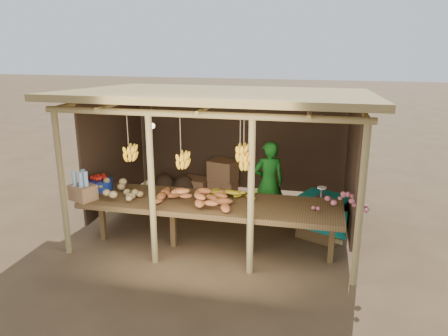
# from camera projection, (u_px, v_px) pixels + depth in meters

# --- Properties ---
(ground) EXTENTS (60.00, 60.00, 0.00)m
(ground) POSITION_uv_depth(u_px,v_px,m) (224.00, 225.00, 7.66)
(ground) COLOR brown
(ground) RESTS_ON ground
(stall_structure) EXTENTS (4.70, 3.50, 2.43)m
(stall_structure) POSITION_uv_depth(u_px,v_px,m) (223.00, 117.00, 7.13)
(stall_structure) COLOR #9D8751
(stall_structure) RESTS_ON ground
(counter) EXTENTS (3.90, 1.05, 0.80)m
(counter) POSITION_uv_depth(u_px,v_px,m) (210.00, 205.00, 6.56)
(counter) COLOR brown
(counter) RESTS_ON ground
(potato_heap) EXTENTS (1.18, 0.95, 0.37)m
(potato_heap) POSITION_uv_depth(u_px,v_px,m) (116.00, 185.00, 6.69)
(potato_heap) COLOR tan
(potato_heap) RESTS_ON counter
(sweet_potato_heap) EXTENTS (1.20, 0.83, 0.36)m
(sweet_potato_heap) POSITION_uv_depth(u_px,v_px,m) (194.00, 190.00, 6.50)
(sweet_potato_heap) COLOR #BC6530
(sweet_potato_heap) RESTS_ON counter
(onion_heap) EXTENTS (0.92, 0.69, 0.36)m
(onion_heap) POSITION_uv_depth(u_px,v_px,m) (342.00, 201.00, 6.06)
(onion_heap) COLOR #B75963
(onion_heap) RESTS_ON counter
(banana_pile) EXTENTS (0.64, 0.39, 0.35)m
(banana_pile) POSITION_uv_depth(u_px,v_px,m) (232.00, 186.00, 6.70)
(banana_pile) COLOR yellow
(banana_pile) RESTS_ON counter
(tomato_basin) EXTENTS (0.44, 0.44, 0.23)m
(tomato_basin) POSITION_uv_depth(u_px,v_px,m) (99.00, 183.00, 7.07)
(tomato_basin) COLOR navy
(tomato_basin) RESTS_ON counter
(bottle_box) EXTENTS (0.45, 0.41, 0.46)m
(bottle_box) POSITION_uv_depth(u_px,v_px,m) (83.00, 189.00, 6.57)
(bottle_box) COLOR #9C6D46
(bottle_box) RESTS_ON counter
(vendor) EXTENTS (0.63, 0.52, 1.48)m
(vendor) POSITION_uv_depth(u_px,v_px,m) (269.00, 183.00, 7.60)
(vendor) COLOR #186E1B
(vendor) RESTS_ON ground
(tarp_crate) EXTENTS (0.96, 0.91, 0.90)m
(tarp_crate) POSITION_uv_depth(u_px,v_px,m) (323.00, 216.00, 7.12)
(tarp_crate) COLOR brown
(tarp_crate) RESTS_ON ground
(carton_stack) EXTENTS (1.16, 0.52, 0.82)m
(carton_stack) POSITION_uv_depth(u_px,v_px,m) (214.00, 183.00, 8.78)
(carton_stack) COLOR #9C6D46
(carton_stack) RESTS_ON ground
(burlap_sacks) EXTENTS (0.88, 0.46, 0.62)m
(burlap_sacks) POSITION_uv_depth(u_px,v_px,m) (174.00, 187.00, 8.82)
(burlap_sacks) COLOR #412E1E
(burlap_sacks) RESTS_ON ground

